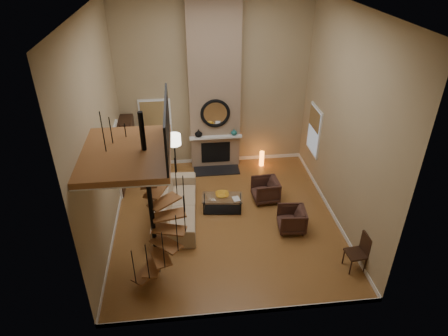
{
  "coord_description": "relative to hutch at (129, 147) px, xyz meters",
  "views": [
    {
      "loc": [
        -1.03,
        -8.7,
        6.85
      ],
      "look_at": [
        0.0,
        0.4,
        1.4
      ],
      "focal_mm": 31.84,
      "sensor_mm": 36.0,
      "label": 1
    }
  ],
  "objects": [
    {
      "name": "left_wall",
      "position": [
        -0.21,
        -2.77,
        1.8
      ],
      "size": [
        0.02,
        6.5,
        5.5
      ],
      "primitive_type": "cube",
      "color": "tan",
      "rests_on": "ground"
    },
    {
      "name": "coffee_table",
      "position": [
        2.74,
        -2.38,
        -0.67
      ],
      "size": [
        1.19,
        0.69,
        0.44
      ],
      "color": "silver",
      "rests_on": "ground"
    },
    {
      "name": "mirror_frame",
      "position": [
        2.79,
        0.07,
        1.0
      ],
      "size": [
        0.94,
        0.1,
        0.94
      ],
      "primitive_type": "torus",
      "rotation": [
        1.57,
        0.0,
        0.0
      ],
      "color": "black",
      "rests_on": "chimney_breast"
    },
    {
      "name": "armchair_far",
      "position": [
        4.52,
        -3.45,
        -0.6
      ],
      "size": [
        0.77,
        0.75,
        0.64
      ],
      "primitive_type": "imported",
      "rotation": [
        0.0,
        0.0,
        -1.66
      ],
      "color": "#42261E",
      "rests_on": "ground"
    },
    {
      "name": "firebox",
      "position": [
        2.79,
        0.09,
        -0.4
      ],
      "size": [
        0.95,
        0.02,
        0.72
      ],
      "primitive_type": "cube",
      "color": "black",
      "rests_on": "chimney_breast"
    },
    {
      "name": "ceiling",
      "position": [
        2.79,
        -2.77,
        4.54
      ],
      "size": [
        6.0,
        6.5,
        0.01
      ],
      "primitive_type": "cube",
      "color": "silver",
      "rests_on": "back_wall"
    },
    {
      "name": "book",
      "position": [
        3.09,
        -2.53,
        -0.49
      ],
      "size": [
        0.23,
        0.28,
        0.02
      ],
      "primitive_type": "imported",
      "rotation": [
        0.0,
        0.0,
        0.17
      ],
      "color": "gray",
      "rests_on": "coffee_table"
    },
    {
      "name": "vase_right",
      "position": [
        3.39,
        0.05,
        0.33
      ],
      "size": [
        0.2,
        0.2,
        0.21
      ],
      "primitive_type": "imported",
      "color": "#1A5E5D",
      "rests_on": "mantel"
    },
    {
      "name": "mirror_disc",
      "position": [
        2.79,
        0.08,
        1.0
      ],
      "size": [
        0.8,
        0.01,
        0.8
      ],
      "primitive_type": "cylinder",
      "rotation": [
        1.57,
        0.0,
        0.0
      ],
      "color": "white",
      "rests_on": "chimney_breast"
    },
    {
      "name": "baseboard_right",
      "position": [
        5.78,
        -2.77,
        -0.89
      ],
      "size": [
        0.02,
        6.5,
        0.12
      ],
      "primitive_type": "cube",
      "color": "white",
      "rests_on": "ground"
    },
    {
      "name": "vase_left",
      "position": [
        2.24,
        0.05,
        0.35
      ],
      "size": [
        0.24,
        0.24,
        0.25
      ],
      "primitive_type": "imported",
      "color": "black",
      "rests_on": "mantel"
    },
    {
      "name": "mantel",
      "position": [
        2.79,
        0.01,
        0.2
      ],
      "size": [
        1.7,
        0.18,
        0.06
      ],
      "primitive_type": "cube",
      "color": "white",
      "rests_on": "chimney_breast"
    },
    {
      "name": "baseboard_back",
      "position": [
        2.79,
        0.47,
        -0.89
      ],
      "size": [
        6.0,
        0.02,
        0.12
      ],
      "primitive_type": "cube",
      "color": "white",
      "rests_on": "ground"
    },
    {
      "name": "armchair_near",
      "position": [
        4.12,
        -2.01,
        -0.6
      ],
      "size": [
        0.79,
        0.77,
        0.68
      ],
      "primitive_type": "imported",
      "rotation": [
        0.0,
        0.0,
        -1.51
      ],
      "color": "#42261E",
      "rests_on": "ground"
    },
    {
      "name": "loft",
      "position": [
        0.74,
        -4.57,
        2.29
      ],
      "size": [
        1.7,
        2.2,
        1.09
      ],
      "color": "#975E31",
      "rests_on": "left_wall"
    },
    {
      "name": "right_wall",
      "position": [
        5.79,
        -2.77,
        1.8
      ],
      "size": [
        0.02,
        6.5,
        5.5
      ],
      "primitive_type": "cube",
      "color": "tan",
      "rests_on": "ground"
    },
    {
      "name": "side_chair",
      "position": [
        5.66,
        -4.97,
        -0.42
      ],
      "size": [
        0.48,
        0.47,
        0.95
      ],
      "color": "#321C10",
      "rests_on": "ground"
    },
    {
      "name": "chimney_breast",
      "position": [
        2.79,
        0.29,
        1.8
      ],
      "size": [
        1.6,
        0.38,
        5.5
      ],
      "primitive_type": "cube",
      "color": "#8E745C",
      "rests_on": "ground"
    },
    {
      "name": "bowl",
      "position": [
        2.74,
        -2.33,
        -0.45
      ],
      "size": [
        0.38,
        0.38,
        0.09
      ],
      "primitive_type": "imported",
      "color": "gold",
      "rests_on": "coffee_table"
    },
    {
      "name": "entry_door",
      "position": [
        -0.17,
        -0.97,
        0.1
      ],
      "size": [
        0.1,
        1.05,
        2.16
      ],
      "color": "white",
      "rests_on": "ground"
    },
    {
      "name": "window_back",
      "position": [
        0.89,
        0.45,
        0.67
      ],
      "size": [
        1.02,
        0.06,
        1.52
      ],
      "color": "white",
      "rests_on": "back_wall"
    },
    {
      "name": "front_wall",
      "position": [
        2.79,
        -6.02,
        1.8
      ],
      "size": [
        6.0,
        0.02,
        5.5
      ],
      "primitive_type": "cube",
      "color": "tan",
      "rests_on": "ground"
    },
    {
      "name": "baseboard_left",
      "position": [
        -0.2,
        -2.77,
        -0.89
      ],
      "size": [
        0.02,
        6.5,
        0.12
      ],
      "primitive_type": "cube",
      "color": "white",
      "rests_on": "ground"
    },
    {
      "name": "spiral_stair",
      "position": [
        1.0,
        -4.56,
        0.83
      ],
      "size": [
        1.47,
        1.47,
        4.06
      ],
      "color": "black",
      "rests_on": "ground"
    },
    {
      "name": "accent_lamp",
      "position": [
        4.34,
        0.01,
        -0.7
      ],
      "size": [
        0.15,
        0.15,
        0.55
      ],
      "primitive_type": "cylinder",
      "color": "orange",
      "rests_on": "ground"
    },
    {
      "name": "baseboard_front",
      "position": [
        2.79,
        -6.01,
        -0.89
      ],
      "size": [
        6.0,
        0.02,
        0.12
      ],
      "primitive_type": "cube",
      "color": "white",
      "rests_on": "ground"
    },
    {
      "name": "hutch",
      "position": [
        0.0,
        0.0,
        0.0
      ],
      "size": [
        0.41,
        0.86,
        1.93
      ],
      "primitive_type": "cube",
      "color": "#321C10",
      "rests_on": "ground"
    },
    {
      "name": "sofa",
      "position": [
        1.41,
        -2.46,
        -0.55
      ],
      "size": [
        1.26,
        2.89,
        0.83
      ],
      "primitive_type": "imported",
      "rotation": [
        0.0,
        0.0,
        1.52
      ],
      "color": "tan",
      "rests_on": "ground"
    },
    {
      "name": "hearth",
      "position": [
        2.79,
        -0.2,
        -0.93
      ],
      "size": [
        1.5,
        0.6,
        0.04
      ],
      "primitive_type": "cube",
      "color": "black",
      "rests_on": "ground"
    },
    {
      "name": "window_right",
      "position": [
        5.76,
        -0.77,
        0.68
      ],
      "size": [
        0.06,
        1.02,
        1.52
      ],
      "color": "white",
      "rests_on": "right_wall"
    },
    {
      "name": "floor_lamp",
      "position": [
        1.47,
        -0.82,
        0.46
      ],
      "size": [
        0.41,
        0.41,
        1.71
      ],
      "color": "black",
      "rests_on": "ground"
    },
    {
      "name": "ground",
      "position": [
        2.79,
        -2.77,
        -0.95
      ],
      "size": [
        6.0,
        6.5,
        0.01
      ],
      "primitive_type": "cube",
      "color": "#AD7337",
      "rests_on": "ground"
    },
    {
      "name": "back_wall",
      "position": [
        2.79,
        0.48,
        1.8
      ],
      "size": [
        6.0,
        0.02,
        5.5
      ],
      "primitive_type": "cube",
      "color": "tan",
      "rests_on": "ground"
    }
  ]
}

